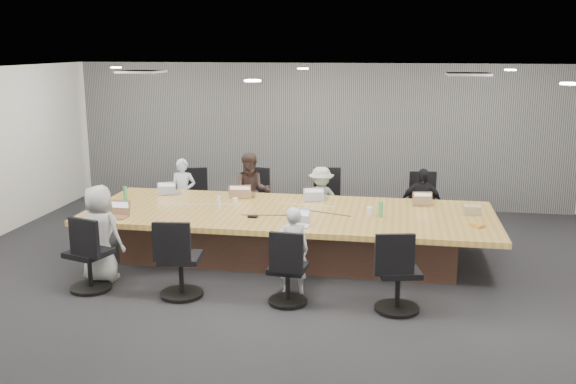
% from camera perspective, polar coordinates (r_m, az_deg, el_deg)
% --- Properties ---
extents(floor, '(10.00, 8.00, 0.00)m').
position_cam_1_polar(floor, '(9.26, -0.43, -6.90)').
color(floor, '#232428').
rests_on(floor, ground).
extents(ceiling, '(10.00, 8.00, 0.00)m').
position_cam_1_polar(ceiling, '(8.72, -0.46, 10.69)').
color(ceiling, white).
rests_on(ceiling, wall_back).
extents(wall_back, '(10.00, 0.00, 2.80)m').
position_cam_1_polar(wall_back, '(12.78, 2.79, 5.10)').
color(wall_back, silver).
rests_on(wall_back, ground).
extents(wall_front, '(10.00, 0.00, 2.80)m').
position_cam_1_polar(wall_front, '(5.13, -8.54, -7.05)').
color(wall_front, silver).
rests_on(wall_front, ground).
extents(curtain, '(9.80, 0.04, 2.80)m').
position_cam_1_polar(curtain, '(12.71, 2.74, 5.05)').
color(curtain, slate).
rests_on(curtain, ground).
extents(conference_table, '(6.00, 2.20, 0.74)m').
position_cam_1_polar(conference_table, '(9.60, 0.10, -3.64)').
color(conference_table, '#503226').
rests_on(conference_table, ground).
extents(chair_0, '(0.62, 0.62, 0.73)m').
position_cam_1_polar(chair_0, '(11.71, -8.70, -0.91)').
color(chair_0, black).
rests_on(chair_0, ground).
extents(chair_1, '(0.59, 0.59, 0.81)m').
position_cam_1_polar(chair_1, '(11.38, -2.84, -0.99)').
color(chair_1, black).
rests_on(chair_1, ground).
extents(chair_2, '(0.68, 0.68, 0.88)m').
position_cam_1_polar(chair_2, '(11.17, 3.16, -1.08)').
color(chair_2, black).
rests_on(chair_2, ground).
extents(chair_3, '(0.65, 0.65, 0.85)m').
position_cam_1_polar(chair_3, '(11.11, 11.66, -1.49)').
color(chair_3, black).
rests_on(chair_3, ground).
extents(chair_4, '(0.71, 0.71, 0.84)m').
position_cam_1_polar(chair_4, '(8.78, -17.26, -5.72)').
color(chair_4, black).
rests_on(chair_4, ground).
extents(chair_5, '(0.65, 0.65, 0.86)m').
position_cam_1_polar(chair_5, '(8.29, -9.51, -6.32)').
color(chair_5, black).
rests_on(chair_5, ground).
extents(chair_6, '(0.56, 0.56, 0.76)m').
position_cam_1_polar(chair_6, '(7.97, -0.02, -7.32)').
color(chair_6, black).
rests_on(chair_6, ground).
extents(chair_7, '(0.69, 0.69, 0.85)m').
position_cam_1_polar(chair_7, '(7.85, 9.76, -7.50)').
color(chair_7, black).
rests_on(chair_7, ground).
extents(person_0, '(0.47, 0.33, 1.22)m').
position_cam_1_polar(person_0, '(11.33, -9.30, -0.14)').
color(person_0, silver).
rests_on(person_0, ground).
extents(laptop_0, '(0.33, 0.26, 0.02)m').
position_cam_1_polar(laptop_0, '(10.80, -10.28, -0.07)').
color(laptop_0, '#B2B2B7').
rests_on(laptop_0, conference_table).
extents(person_1, '(0.77, 0.66, 1.36)m').
position_cam_1_polar(person_1, '(10.98, -3.25, -0.04)').
color(person_1, '#372926').
rests_on(person_1, ground).
extents(laptop_1, '(0.39, 0.29, 0.02)m').
position_cam_1_polar(laptop_1, '(10.45, -3.94, -0.33)').
color(laptop_1, '#8C6647').
rests_on(laptop_1, conference_table).
extents(person_2, '(0.82, 0.57, 1.16)m').
position_cam_1_polar(person_2, '(10.80, 2.95, -0.79)').
color(person_2, '#90A395').
rests_on(person_2, ground).
extents(laptop_2, '(0.36, 0.28, 0.02)m').
position_cam_1_polar(laptop_2, '(10.23, 2.58, -0.60)').
color(laptop_2, '#B2B2B7').
rests_on(laptop_2, conference_table).
extents(person_3, '(0.70, 0.29, 1.19)m').
position_cam_1_polar(person_3, '(10.73, 11.75, -1.05)').
color(person_3, black).
rests_on(person_3, ground).
extents(laptop_3, '(0.31, 0.22, 0.02)m').
position_cam_1_polar(laptop_3, '(10.16, 11.87, -0.96)').
color(laptop_3, '#8C6647').
rests_on(laptop_3, conference_table).
extents(person_4, '(0.71, 0.53, 1.33)m').
position_cam_1_polar(person_4, '(9.00, -16.36, -3.57)').
color(person_4, '#A4A4A4').
rests_on(person_4, ground).
extents(laptop_4, '(0.29, 0.21, 0.02)m').
position_cam_1_polar(laptop_4, '(9.46, -14.94, -2.16)').
color(laptop_4, '#8C6647').
rests_on(laptop_4, conference_table).
extents(person_6, '(0.47, 0.36, 1.15)m').
position_cam_1_polar(person_6, '(8.23, 0.40, -5.21)').
color(person_6, silver).
rests_on(person_6, ground).
extents(laptop_6, '(0.30, 0.22, 0.02)m').
position_cam_1_polar(laptop_6, '(8.70, 1.01, -3.02)').
color(laptop_6, '#B2B2B7').
rests_on(laptop_6, conference_table).
extents(bottle_green_left, '(0.08, 0.08, 0.23)m').
position_cam_1_polar(bottle_green_left, '(10.41, -14.26, -0.15)').
color(bottle_green_left, '#419B5A').
rests_on(bottle_green_left, conference_table).
extents(bottle_green_right, '(0.08, 0.08, 0.22)m').
position_cam_1_polar(bottle_green_right, '(9.23, 8.23, -1.55)').
color(bottle_green_right, '#419B5A').
rests_on(bottle_green_right, conference_table).
extents(bottle_clear, '(0.06, 0.06, 0.20)m').
position_cam_1_polar(bottle_clear, '(9.69, -6.18, -0.87)').
color(bottle_clear, silver).
rests_on(bottle_clear, conference_table).
extents(cup_white_far, '(0.10, 0.10, 0.10)m').
position_cam_1_polar(cup_white_far, '(9.91, -4.73, -0.81)').
color(cup_white_far, white).
rests_on(cup_white_far, conference_table).
extents(cup_white_near, '(0.11, 0.11, 0.11)m').
position_cam_1_polar(cup_white_near, '(9.37, 7.28, -1.67)').
color(cup_white_near, white).
rests_on(cup_white_near, conference_table).
extents(mug_brown, '(0.11, 0.11, 0.12)m').
position_cam_1_polar(mug_brown, '(9.97, -15.44, -1.12)').
color(mug_brown, brown).
rests_on(mug_brown, conference_table).
extents(mic_left, '(0.14, 0.10, 0.03)m').
position_cam_1_polar(mic_left, '(9.16, -3.15, -2.20)').
color(mic_left, black).
rests_on(mic_left, conference_table).
extents(mic_right, '(0.19, 0.15, 0.03)m').
position_cam_1_polar(mic_right, '(9.48, 1.03, -1.64)').
color(mic_right, black).
rests_on(mic_right, conference_table).
extents(stapler, '(0.17, 0.06, 0.06)m').
position_cam_1_polar(stapler, '(8.94, 0.69, -2.44)').
color(stapler, black).
rests_on(stapler, conference_table).
extents(canvas_bag, '(0.25, 0.16, 0.13)m').
position_cam_1_polar(canvas_bag, '(9.67, 16.04, -1.57)').
color(canvas_bag, tan).
rests_on(canvas_bag, conference_table).
extents(snack_packet, '(0.20, 0.21, 0.04)m').
position_cam_1_polar(snack_packet, '(9.04, 16.45, -2.89)').
color(snack_packet, '#C18027').
rests_on(snack_packet, conference_table).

